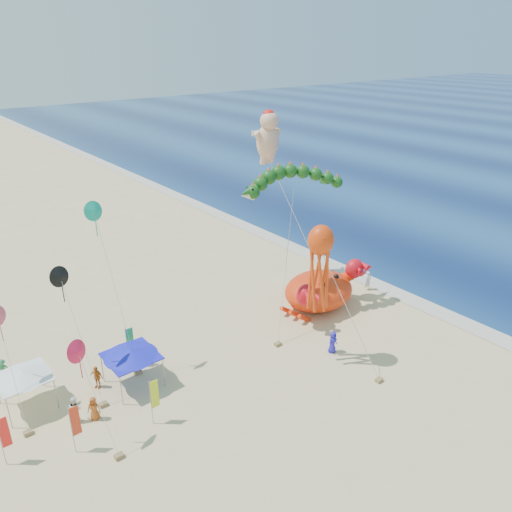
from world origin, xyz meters
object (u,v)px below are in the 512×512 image
(cherub_kite, at_px, (268,136))
(canopy_blue, at_px, (131,353))
(crab_inflatable, at_px, (320,290))
(dragon_kite, at_px, (293,184))
(octopus_kite, at_px, (320,262))
(canopy_white, at_px, (22,374))

(cherub_kite, relative_size, canopy_blue, 4.43)
(crab_inflatable, height_order, dragon_kite, dragon_kite)
(dragon_kite, xyz_separation_m, cherub_kite, (3.34, 6.93, 2.30))
(dragon_kite, xyz_separation_m, octopus_kite, (-3.26, -6.39, -3.42))
(crab_inflatable, relative_size, canopy_blue, 2.41)
(octopus_kite, xyz_separation_m, canopy_blue, (-11.58, 5.55, -5.31))
(octopus_kite, bearing_deg, cherub_kite, 63.65)
(canopy_blue, bearing_deg, dragon_kite, 3.27)
(octopus_kite, relative_size, canopy_white, 3.12)
(cherub_kite, bearing_deg, crab_inflatable, -96.06)
(canopy_blue, bearing_deg, canopy_white, 161.22)
(cherub_kite, relative_size, octopus_kite, 1.52)
(canopy_white, bearing_deg, octopus_kite, -23.29)
(dragon_kite, distance_m, octopus_kite, 7.95)
(dragon_kite, relative_size, octopus_kite, 1.18)
(dragon_kite, relative_size, canopy_white, 3.70)
(octopus_kite, distance_m, canopy_blue, 13.90)
(canopy_white, bearing_deg, dragon_kite, -3.43)
(crab_inflatable, height_order, cherub_kite, cherub_kite)
(octopus_kite, distance_m, canopy_white, 20.08)
(dragon_kite, bearing_deg, octopus_kite, -117.04)
(canopy_blue, bearing_deg, octopus_kite, -25.59)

